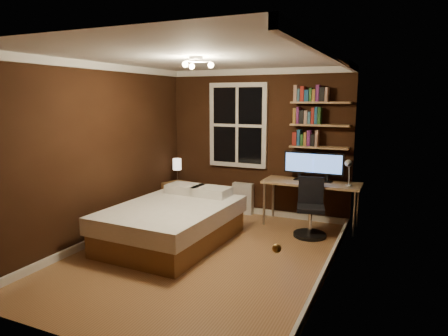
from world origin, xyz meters
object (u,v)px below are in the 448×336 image
at_px(desk, 311,186).
at_px(monitor_right, 327,168).
at_px(nightstand, 178,197).
at_px(bedside_lamp, 177,171).
at_px(office_chair, 310,215).
at_px(desk_lamp, 349,173).
at_px(monitor_left, 300,166).
at_px(radiator, 243,198).
at_px(bed, 173,223).

height_order(desk, monitor_right, monitor_right).
bearing_deg(nightstand, monitor_right, 19.24).
bearing_deg(bedside_lamp, office_chair, -7.81).
bearing_deg(desk_lamp, bedside_lamp, 179.40).
distance_m(monitor_left, monitor_right, 0.44).
relative_size(nightstand, desk_lamp, 1.19).
relative_size(nightstand, radiator, 0.95).
distance_m(bedside_lamp, radiator, 1.27).
xyz_separation_m(monitor_left, office_chair, (0.31, -0.54, -0.63)).
bearing_deg(radiator, desk_lamp, -11.26).
distance_m(radiator, desk, 1.31).
distance_m(desk_lamp, office_chair, 0.84).
xyz_separation_m(monitor_right, office_chair, (-0.13, -0.54, -0.63)).
bearing_deg(bed, monitor_right, 43.44).
bearing_deg(office_chair, radiator, 140.08).
bearing_deg(nightstand, bed, -46.88).
xyz_separation_m(radiator, desk, (1.24, -0.20, 0.38)).
bearing_deg(bedside_lamp, radiator, 16.13).
height_order(bed, monitor_right, monitor_right).
xyz_separation_m(nightstand, monitor_right, (2.60, 0.20, 0.69)).
bearing_deg(desk_lamp, nightstand, 179.40).
height_order(monitor_right, desk_lamp, monitor_right).
bearing_deg(nightstand, desk_lamp, 14.13).
xyz_separation_m(nightstand, desk_lamp, (2.94, -0.03, 0.68)).
relative_size(desk, monitor_left, 3.03).
xyz_separation_m(bed, desk, (1.61, 1.54, 0.37)).
bearing_deg(desk_lamp, radiator, 168.74).
bearing_deg(desk_lamp, bed, -147.69).
distance_m(bed, bedside_lamp, 1.67).
bearing_deg(monitor_left, bedside_lamp, -174.57).
bearing_deg(desk_lamp, monitor_left, 163.35).
height_order(nightstand, bedside_lamp, bedside_lamp).
height_order(nightstand, office_chair, office_chair).
xyz_separation_m(monitor_left, desk_lamp, (0.79, -0.24, -0.01)).
xyz_separation_m(bedside_lamp, desk, (2.37, 0.13, -0.08)).
relative_size(nightstand, office_chair, 0.60).
bearing_deg(monitor_right, desk, -161.27).
bearing_deg(bed, desk_lamp, 34.37).
relative_size(monitor_left, monitor_right, 1.00).
bearing_deg(radiator, nightstand, -163.87).
relative_size(nightstand, bedside_lamp, 1.20).
distance_m(desk, office_chair, 0.59).
bearing_deg(bed, radiator, 79.91).
relative_size(radiator, office_chair, 0.63).
bearing_deg(nightstand, radiator, 30.86).
distance_m(monitor_left, office_chair, 0.89).
height_order(monitor_left, office_chair, monitor_left).
relative_size(radiator, monitor_left, 1.10).
distance_m(bed, radiator, 1.78).
bearing_deg(radiator, bed, -102.15).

